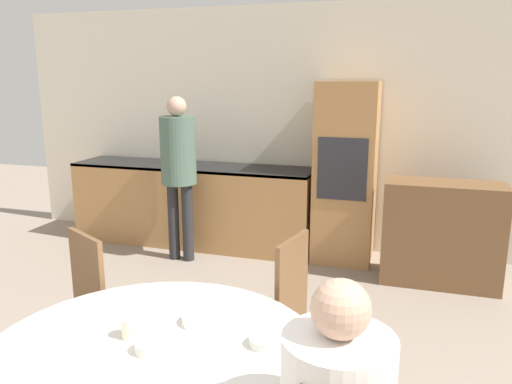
{
  "coord_description": "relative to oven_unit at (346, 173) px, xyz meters",
  "views": [
    {
      "loc": [
        1.0,
        -0.59,
        1.86
      ],
      "look_at": [
        0.01,
        2.61,
        1.08
      ],
      "focal_mm": 35.0,
      "sensor_mm": 36.0,
      "label": 1
    }
  ],
  "objects": [
    {
      "name": "chair_far_right",
      "position": [
        -0.08,
        -2.37,
        -0.38
      ],
      "size": [
        0.47,
        0.47,
        0.97
      ],
      "rotation": [
        0.0,
        0.0,
        4.5
      ],
      "color": "brown",
      "rests_on": "ground_plane"
    },
    {
      "name": "bowl_far",
      "position": [
        -0.28,
        -3.02,
        -0.16
      ],
      "size": [
        0.18,
        0.18,
        0.04
      ],
      "color": "white",
      "rests_on": "dining_table"
    },
    {
      "name": "kitchen_counter",
      "position": [
        -1.69,
        -0.01,
        -0.44
      ],
      "size": [
        2.72,
        0.6,
        0.9
      ],
      "color": "#AD7A47",
      "rests_on": "ground_plane"
    },
    {
      "name": "bowl_centre",
      "position": [
        0.06,
        -3.12,
        -0.16
      ],
      "size": [
        0.14,
        0.14,
        0.04
      ],
      "color": "silver",
      "rests_on": "dining_table"
    },
    {
      "name": "person_standing",
      "position": [
        -1.6,
        -0.52,
        0.13
      ],
      "size": [
        0.35,
        0.35,
        1.67
      ],
      "color": "#262628",
      "rests_on": "ground_plane"
    },
    {
      "name": "bowl_near",
      "position": [
        -0.38,
        -3.31,
        -0.16
      ],
      "size": [
        0.13,
        0.13,
        0.05
      ],
      "color": "silver",
      "rests_on": "dining_table"
    },
    {
      "name": "cup",
      "position": [
        -0.52,
        -3.24,
        -0.13
      ],
      "size": [
        0.08,
        0.08,
        0.09
      ],
      "color": "beige",
      "rests_on": "dining_table"
    },
    {
      "name": "sideboard",
      "position": [
        0.93,
        -0.38,
        -0.44
      ],
      "size": [
        1.03,
        0.45,
        0.94
      ],
      "color": "brown",
      "rests_on": "ground_plane"
    },
    {
      "name": "oven_unit",
      "position": [
        0.0,
        0.0,
        0.0
      ],
      "size": [
        0.59,
        0.59,
        1.82
      ],
      "color": "#AD7A47",
      "rests_on": "ground_plane"
    },
    {
      "name": "chair_far_left",
      "position": [
        -1.2,
        -2.75,
        -0.38
      ],
      "size": [
        0.54,
        0.54,
        0.97
      ],
      "rotation": [
        0.0,
        0.0,
        5.78
      ],
      "color": "brown",
      "rests_on": "ground_plane"
    },
    {
      "name": "wall_back",
      "position": [
        -0.4,
        0.34,
        0.39
      ],
      "size": [
        7.01,
        0.05,
        2.6
      ],
      "color": "silver",
      "rests_on": "ground_plane"
    }
  ]
}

